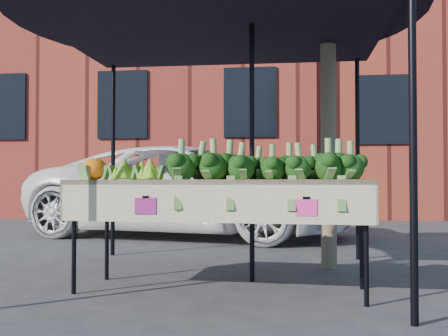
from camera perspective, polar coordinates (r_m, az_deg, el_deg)
ground at (r=4.50m, az=1.21°, el=-12.76°), size 90.00×90.00×0.00m
table at (r=4.44m, az=-0.32°, el=-7.05°), size 2.45×0.97×0.90m
canopy at (r=5.01m, az=-1.01°, el=4.12°), size 3.16×3.16×2.74m
broccoli_heap at (r=4.42m, az=4.36°, el=0.70°), size 1.57×0.60×0.30m
romanesco_cluster at (r=4.59m, az=-8.52°, el=0.20°), size 0.46×0.60×0.23m
cauliflower_pair at (r=4.63m, az=-13.40°, el=0.07°), size 0.23×0.23×0.21m
vehicle at (r=9.11m, az=-3.27°, el=9.68°), size 1.95×2.69×5.29m
street_tree at (r=5.87m, az=10.80°, el=12.65°), size 2.35×2.35×4.62m
building_left at (r=17.65m, az=-11.19°, el=10.38°), size 12.00×8.00×9.00m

